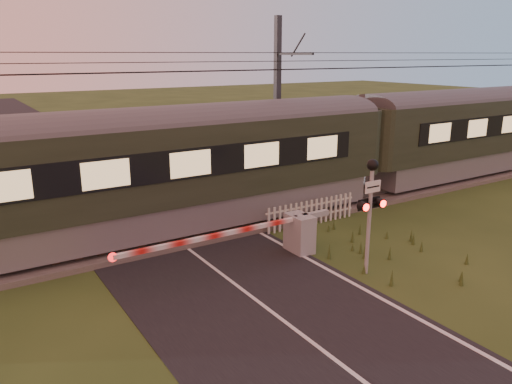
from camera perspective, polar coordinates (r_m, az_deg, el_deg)
ground at (r=12.43m, az=1.87°, el=-13.67°), size 160.00×160.00×0.00m
road at (r=12.26m, az=2.57°, el=-14.05°), size 6.00×140.00×0.03m
track_bed at (r=17.67m, az=-10.04°, el=-4.55°), size 140.00×3.40×0.39m
overhead_wires at (r=16.63m, az=-10.98°, el=14.10°), size 120.00×0.62×0.62m
train at (r=21.83m, az=11.69°, el=5.34°), size 43.84×3.02×4.09m
boom_gate at (r=15.61m, az=4.10°, el=-4.69°), size 7.11×0.94×1.24m
crossing_signal at (r=14.03m, az=12.98°, el=-0.48°), size 0.85×0.35×3.33m
picket_fence at (r=18.30m, az=6.34°, el=-2.33°), size 3.96×0.08×0.95m
catenary_mast at (r=21.63m, az=2.54°, el=9.85°), size 0.24×2.47×7.58m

